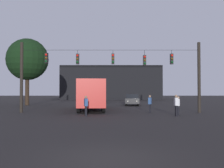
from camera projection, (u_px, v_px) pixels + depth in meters
ground_plane at (112, 107)px, 32.19m from camera, size 168.00×168.00×0.00m
overhead_signal_span at (111, 71)px, 24.41m from camera, size 16.38×0.44×6.38m
city_bus at (92, 92)px, 27.99m from camera, size 3.38×11.17×3.00m
car_near_right at (133, 100)px, 36.43m from camera, size 2.10×4.43×1.52m
car_far_left at (101, 98)px, 45.03m from camera, size 2.01×4.41×1.52m
pedestrian_crossing_left at (151, 103)px, 23.88m from camera, size 0.35×0.42×1.58m
pedestrian_crossing_center at (177, 104)px, 20.71m from camera, size 0.27×0.38×1.66m
pedestrian_crossing_right at (87, 105)px, 20.87m from camera, size 0.34×0.42×1.58m
pedestrian_near_bus at (179, 105)px, 21.57m from camera, size 0.34×0.42×1.52m
corner_building at (112, 83)px, 63.49m from camera, size 22.59×9.41×7.64m
tree_left_silhouette at (28, 60)px, 37.29m from camera, size 5.75×5.75×9.21m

